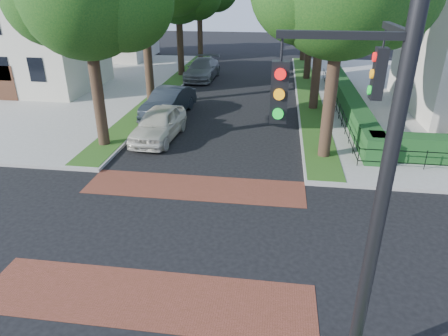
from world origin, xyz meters
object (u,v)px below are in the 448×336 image
at_px(parked_car_front, 159,124).
at_px(parked_car_middle, 169,102).
at_px(traffic_signal, 372,168).
at_px(parked_car_rear, 202,69).

relative_size(parked_car_front, parked_car_middle, 0.96).
xyz_separation_m(parked_car_front, parked_car_middle, (-0.58, 4.16, 0.00)).
bearing_deg(parked_car_front, parked_car_middle, 101.36).
bearing_deg(traffic_signal, parked_car_rear, 106.75).
bearing_deg(parked_car_middle, traffic_signal, -53.96).
bearing_deg(traffic_signal, parked_car_middle, 116.44).
distance_m(traffic_signal, parked_car_rear, 29.17).
distance_m(parked_car_front, parked_car_middle, 4.20).
height_order(parked_car_middle, parked_car_rear, parked_car_rear).
distance_m(parked_car_front, parked_car_rear, 14.79).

